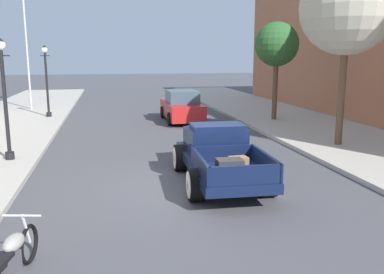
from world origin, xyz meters
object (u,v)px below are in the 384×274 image
object	(u,v)px
hotrod_truck_navy	(218,154)
street_lamp_far	(46,76)
car_background_red	(182,107)
street_tree_nearest	(348,8)
motorcycle_parked	(9,259)
street_lamp_near	(4,90)
flagpole	(28,16)
street_tree_second	(277,45)

from	to	relation	value
hotrod_truck_navy	street_lamp_far	distance (m)	14.20
hotrod_truck_navy	car_background_red	size ratio (longest dim) A/B	1.16
street_lamp_far	street_tree_nearest	size ratio (longest dim) A/B	0.58
motorcycle_parked	street_tree_nearest	bearing A→B (deg)	37.44
hotrod_truck_navy	street_lamp_near	distance (m)	7.02
car_background_red	street_lamp_near	bearing A→B (deg)	-132.82
flagpole	car_background_red	bearing A→B (deg)	-34.66
car_background_red	street_lamp_near	world-z (taller)	street_lamp_near
street_lamp_near	street_tree_second	xyz separation A→B (m)	(11.72, 6.33, 1.59)
street_tree_nearest	street_tree_second	world-z (taller)	street_tree_nearest
hotrod_truck_navy	street_tree_nearest	distance (m)	7.65
street_lamp_far	street_tree_second	distance (m)	12.33
flagpole	street_tree_nearest	distance (m)	18.63
street_lamp_far	street_tree_second	xyz separation A→B (m)	(11.76, -3.34, 1.59)
car_background_red	street_lamp_far	world-z (taller)	street_lamp_far
street_lamp_near	street_tree_nearest	xyz separation A→B (m)	(11.65, -0.02, 2.72)
street_tree_second	street_lamp_far	bearing A→B (deg)	164.16
car_background_red	street_lamp_far	bearing A→B (deg)	163.24
hotrod_truck_navy	street_tree_second	distance (m)	11.36
street_lamp_near	motorcycle_parked	bearing A→B (deg)	-77.99
street_tree_nearest	street_lamp_near	bearing A→B (deg)	179.89
hotrod_truck_navy	car_background_red	xyz separation A→B (m)	(0.87, 10.57, 0.01)
street_lamp_near	hotrod_truck_navy	bearing A→B (deg)	-26.27
hotrod_truck_navy	flagpole	world-z (taller)	flagpole
street_lamp_far	car_background_red	bearing A→B (deg)	-16.76
hotrod_truck_navy	street_lamp_near	size ratio (longest dim) A/B	1.30
car_background_red	street_tree_nearest	xyz separation A→B (m)	(4.66, -7.57, 4.34)
street_lamp_far	street_tree_second	bearing A→B (deg)	-15.84
hotrod_truck_navy	street_lamp_far	bearing A→B (deg)	115.91
hotrod_truck_navy	street_tree_second	xyz separation A→B (m)	(5.60, 9.35, 3.22)
street_lamp_far	flagpole	size ratio (longest dim) A/B	0.42
street_tree_nearest	street_tree_second	bearing A→B (deg)	89.41
motorcycle_parked	street_lamp_near	bearing A→B (deg)	102.01
street_lamp_near	street_tree_second	distance (m)	13.41
motorcycle_parked	street_tree_second	world-z (taller)	street_tree_second
flagpole	street_tree_nearest	size ratio (longest dim) A/B	1.37
motorcycle_parked	flagpole	bearing A→B (deg)	98.07
street_lamp_near	street_tree_nearest	size ratio (longest dim) A/B	0.58
street_lamp_far	motorcycle_parked	bearing A→B (deg)	-84.47
hotrod_truck_navy	flagpole	bearing A→B (deg)	114.56
motorcycle_parked	street_tree_second	xyz separation A→B (m)	(10.08, 14.02, 3.53)
street_lamp_far	street_tree_nearest	distance (m)	15.43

